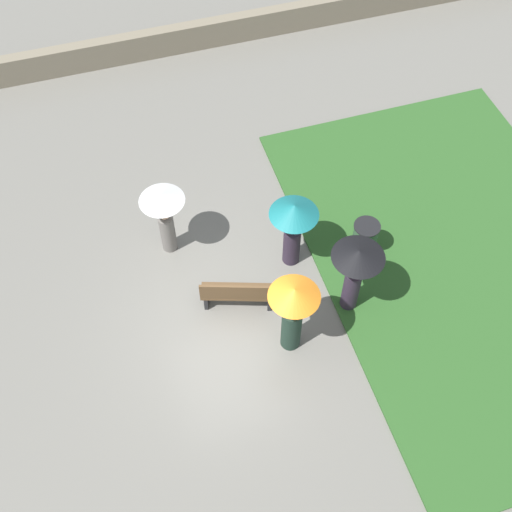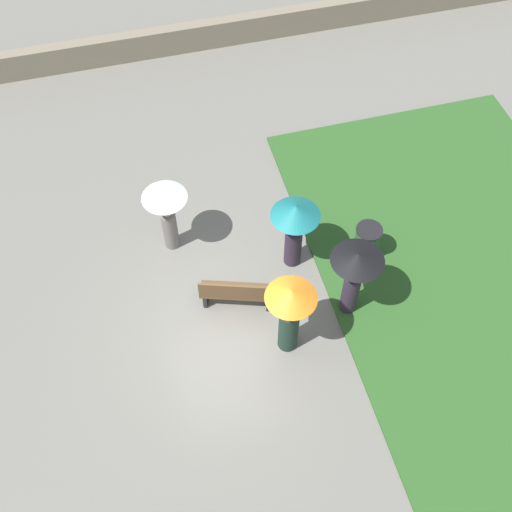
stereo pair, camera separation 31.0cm
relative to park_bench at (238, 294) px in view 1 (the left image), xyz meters
name	(u,v)px [view 1 (the left image)]	position (x,y,z in m)	size (l,w,h in m)	color
ground_plane	(228,331)	(0.37, 0.51, -0.46)	(90.00, 90.00, 0.00)	slate
lawn_patch_near	(464,259)	(-5.06, 0.37, -0.43)	(6.29, 9.86, 0.06)	#2D5B26
parapet_wall	(137,47)	(0.37, -8.67, -0.07)	(45.00, 0.35, 0.77)	gray
park_bench	(238,294)	(0.00, 0.00, 0.00)	(1.56, 0.88, 0.90)	brown
trash_bin	(364,239)	(-2.99, -0.50, 0.01)	(0.57, 0.57, 0.94)	#335638
crowd_person_orange	(293,309)	(-0.75, 1.13, 0.81)	(0.97, 0.97, 1.96)	#1E3328
crowd_person_teal	(293,222)	(-1.44, -0.80, 0.83)	(1.02, 1.02, 1.81)	#2D2333
crowd_person_black	(355,269)	(-2.19, 0.67, 0.85)	(1.03, 1.03, 1.91)	#2D2333
crowd_person_white	(164,212)	(1.01, -1.91, 0.76)	(0.95, 0.95, 1.77)	slate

